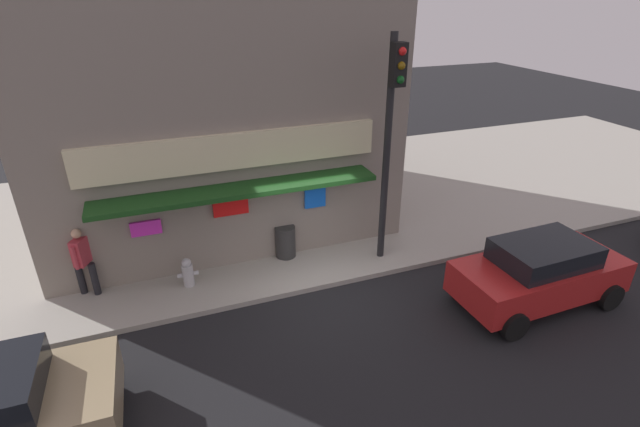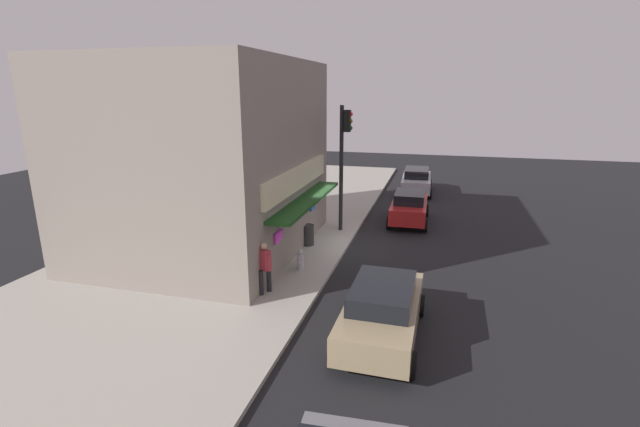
# 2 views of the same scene
# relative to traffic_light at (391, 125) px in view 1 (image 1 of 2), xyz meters

# --- Properties ---
(ground_plane) EXTENTS (60.07, 60.07, 0.00)m
(ground_plane) POSITION_rel_traffic_light_xyz_m (-2.00, -0.67, -3.77)
(ground_plane) COLOR black
(sidewalk) EXTENTS (40.05, 10.37, 0.14)m
(sidewalk) POSITION_rel_traffic_light_xyz_m (-2.00, 4.51, -3.71)
(sidewalk) COLOR #A39E93
(sidewalk) RESTS_ON ground_plane
(corner_building) EXTENTS (9.40, 8.48, 7.50)m
(corner_building) POSITION_rel_traffic_light_xyz_m (-3.58, 4.86, 0.11)
(corner_building) COLOR gray
(corner_building) RESTS_ON sidewalk
(traffic_light) EXTENTS (0.32, 0.58, 5.72)m
(traffic_light) POSITION_rel_traffic_light_xyz_m (0.00, 0.00, 0.00)
(traffic_light) COLOR black
(traffic_light) RESTS_ON sidewalk
(fire_hydrant) EXTENTS (0.50, 0.26, 0.75)m
(fire_hydrant) POSITION_rel_traffic_light_xyz_m (-5.04, 0.48, -3.28)
(fire_hydrant) COLOR #B2B2B7
(fire_hydrant) RESTS_ON sidewalk
(trash_can) EXTENTS (0.55, 0.55, 0.87)m
(trash_can) POSITION_rel_traffic_light_xyz_m (-2.41, 0.99, -3.20)
(trash_can) COLOR #2D2D2D
(trash_can) RESTS_ON sidewalk
(pedestrian) EXTENTS (0.52, 0.55, 1.72)m
(pedestrian) POSITION_rel_traffic_light_xyz_m (-7.27, 0.97, -2.69)
(pedestrian) COLOR black
(pedestrian) RESTS_ON sidewalk
(parked_car_red) EXTENTS (4.00, 1.98, 1.58)m
(parked_car_red) POSITION_rel_traffic_light_xyz_m (2.54, -2.87, -2.96)
(parked_car_red) COLOR #AD1E1E
(parked_car_red) RESTS_ON ground_plane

